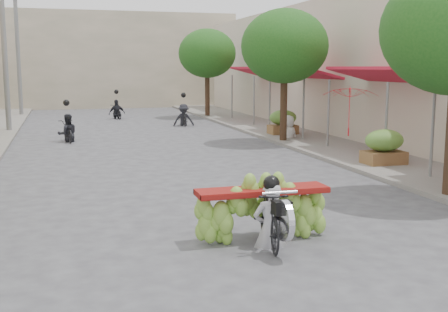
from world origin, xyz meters
TOP-DOWN VIEW (x-y plane):
  - ground at (0.00, 0.00)m, footprint 120.00×120.00m
  - sidewalk_right at (7.00, 15.00)m, footprint 4.00×60.00m
  - shophouse_row_right at (11.99, 14.00)m, footprint 9.77×40.00m
  - far_building at (0.00, 38.00)m, footprint 20.00×6.00m
  - utility_pole_far at (-5.40, 21.00)m, footprint 0.60×0.24m
  - utility_pole_back at (-5.40, 30.00)m, footprint 0.60×0.24m
  - street_tree_mid at (5.40, 14.00)m, footprint 3.40×3.40m
  - street_tree_far at (5.40, 26.00)m, footprint 3.40×3.40m
  - produce_crate_mid at (6.20, 8.00)m, footprint 1.20×0.88m
  - produce_crate_far at (6.20, 16.00)m, footprint 1.20×0.88m
  - banana_motorbike at (0.23, 2.08)m, footprint 2.32×1.87m
  - market_umbrella at (5.85, 9.53)m, footprint 2.31×2.31m
  - pedestrian at (5.93, 14.76)m, footprint 0.99×0.69m
  - bg_motorbike_a at (-2.84, 16.80)m, footprint 0.86×1.57m
  - bg_motorbike_b at (2.99, 21.57)m, footprint 1.10×1.63m
  - bg_motorbike_c at (0.08, 26.54)m, footprint 1.05×1.50m

SIDE VIEW (x-z plane):
  - ground at x=0.00m, z-range 0.00..0.00m
  - sidewalk_right at x=7.00m, z-range 0.00..0.12m
  - banana_motorbike at x=0.23m, z-range -0.34..1.72m
  - produce_crate_mid at x=6.20m, z-range 0.13..1.29m
  - produce_crate_far at x=6.20m, z-range 0.13..1.29m
  - bg_motorbike_a at x=-2.84m, z-range -0.21..1.74m
  - bg_motorbike_c at x=0.08m, z-range -0.14..1.81m
  - bg_motorbike_b at x=2.99m, z-range -0.11..1.84m
  - pedestrian at x=5.93m, z-range 0.12..1.97m
  - market_umbrella at x=5.85m, z-range 1.60..3.23m
  - shophouse_row_right at x=11.99m, z-range 0.00..6.00m
  - far_building at x=0.00m, z-range 0.00..7.00m
  - street_tree_mid at x=5.40m, z-range 1.16..6.41m
  - street_tree_far at x=5.40m, z-range 1.16..6.41m
  - utility_pole_far at x=-5.40m, z-range 0.03..8.03m
  - utility_pole_back at x=-5.40m, z-range 0.03..8.03m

